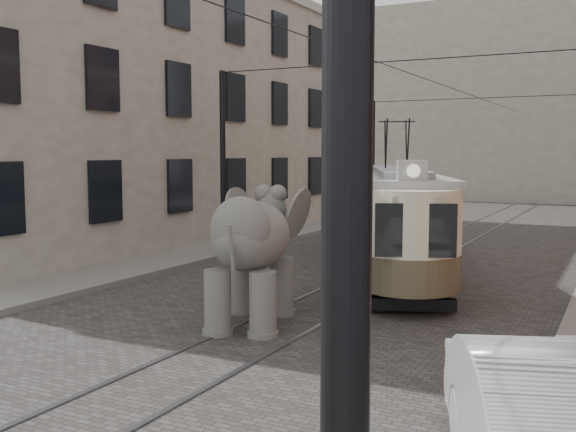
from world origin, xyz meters
The scene contains 8 objects.
ground centered at (0.00, 0.00, 0.00)m, with size 120.00×120.00×0.00m, color #44423F.
tram_rails centered at (0.00, 0.00, 0.01)m, with size 1.54×80.00×0.02m, color slate, non-canonical shape.
sidewalk_left centered at (-6.50, 0.00, 0.07)m, with size 2.00×60.00×0.15m, color slate.
stucco_building centered at (-11.00, 10.00, 5.00)m, with size 7.00×24.00×10.00m, color gray.
distant_block centered at (0.00, 40.00, 7.00)m, with size 28.00×10.00×14.00m, color gray.
catenary centered at (-0.20, 5.00, 3.00)m, with size 11.00×30.20×6.00m, color black, non-canonical shape.
tram centered at (0.07, 6.34, 2.17)m, with size 2.26×10.93×4.34m, color #EBE7BE, non-canonical shape.
elephant centered at (-0.56, -0.83, 1.37)m, with size 2.46×4.47×2.74m, color #63615B, non-canonical shape.
Camera 1 is at (6.08, -12.16, 3.42)m, focal length 41.69 mm.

